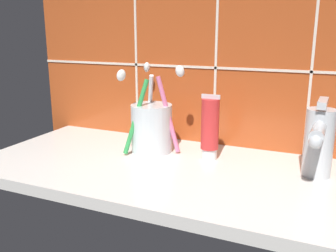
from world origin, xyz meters
TOP-DOWN VIEW (x-y plane):
  - sink_counter at (0.00, 0.00)cm, footprint 74.10×33.59cm
  - tile_wall_backsplash at (0.01, 17.04)cm, footprint 84.10×1.72cm
  - toothbrush_cup at (-8.23, 6.56)cm, footprint 12.33×13.83cm
  - toothpaste_tube at (4.00, 6.53)cm, footprint 3.52×3.35cm
  - sink_faucet at (23.07, 5.15)cm, footprint 4.74×12.61cm

SIDE VIEW (x-z plane):
  - sink_counter at x=0.00cm, z-range 0.00..2.00cm
  - toothbrush_cup at x=-8.23cm, z-range -1.65..16.02cm
  - toothpaste_tube at x=4.00cm, z-range 1.90..14.38cm
  - sink_faucet at x=23.07cm, z-range 1.88..14.98cm
  - tile_wall_backsplash at x=0.01cm, z-range 0.01..48.31cm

